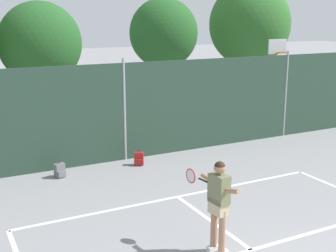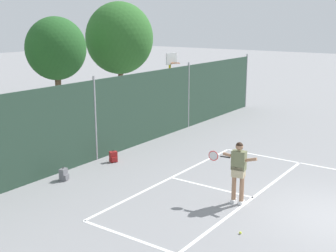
{
  "view_description": "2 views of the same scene",
  "coord_description": "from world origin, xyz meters",
  "px_view_note": "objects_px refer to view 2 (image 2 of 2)",
  "views": [
    {
      "loc": [
        -5.12,
        -3.92,
        4.44
      ],
      "look_at": [
        0.08,
        6.18,
        1.69
      ],
      "focal_mm": 48.43,
      "sensor_mm": 36.0,
      "label": 1
    },
    {
      "loc": [
        -11.76,
        -2.68,
        5.27
      ],
      "look_at": [
        0.65,
        6.09,
        1.6
      ],
      "focal_mm": 47.6,
      "sensor_mm": 36.0,
      "label": 2
    }
  ],
  "objects_px": {
    "basketball_hoop": "(171,77)",
    "tennis_player": "(238,167)",
    "backpack_red": "(113,157)",
    "tennis_ball": "(240,233)",
    "backpack_grey": "(64,175)"
  },
  "relations": [
    {
      "from": "backpack_red",
      "to": "tennis_ball",
      "type": "bearing_deg",
      "value": -110.98
    },
    {
      "from": "basketball_hoop",
      "to": "tennis_ball",
      "type": "bearing_deg",
      "value": -137.48
    },
    {
      "from": "tennis_player",
      "to": "tennis_ball",
      "type": "xyz_separation_m",
      "value": [
        -1.7,
        -0.95,
        -1.08
      ]
    },
    {
      "from": "basketball_hoop",
      "to": "backpack_red",
      "type": "distance_m",
      "value": 7.95
    },
    {
      "from": "basketball_hoop",
      "to": "backpack_grey",
      "type": "xyz_separation_m",
      "value": [
        -9.69,
        -2.4,
        -2.12
      ]
    },
    {
      "from": "tennis_player",
      "to": "backpack_grey",
      "type": "xyz_separation_m",
      "value": [
        -1.62,
        5.6,
        -0.92
      ]
    },
    {
      "from": "basketball_hoop",
      "to": "backpack_red",
      "type": "height_order",
      "value": "basketball_hoop"
    },
    {
      "from": "basketball_hoop",
      "to": "tennis_ball",
      "type": "xyz_separation_m",
      "value": [
        -9.76,
        -8.95,
        -2.28
      ]
    },
    {
      "from": "basketball_hoop",
      "to": "backpack_red",
      "type": "relative_size",
      "value": 7.67
    },
    {
      "from": "tennis_player",
      "to": "backpack_red",
      "type": "xyz_separation_m",
      "value": [
        0.8,
        5.57,
        -0.92
      ]
    },
    {
      "from": "basketball_hoop",
      "to": "backpack_red",
      "type": "xyz_separation_m",
      "value": [
        -7.26,
        -2.43,
        -2.12
      ]
    },
    {
      "from": "tennis_ball",
      "to": "backpack_grey",
      "type": "bearing_deg",
      "value": 89.36
    },
    {
      "from": "backpack_red",
      "to": "basketball_hoop",
      "type": "bearing_deg",
      "value": 18.51
    },
    {
      "from": "tennis_player",
      "to": "backpack_grey",
      "type": "relative_size",
      "value": 4.01
    },
    {
      "from": "basketball_hoop",
      "to": "tennis_player",
      "type": "relative_size",
      "value": 1.91
    }
  ]
}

